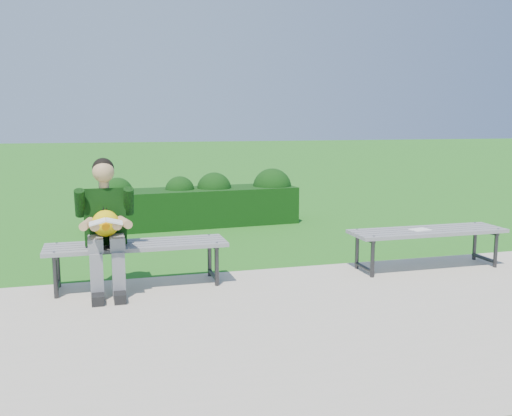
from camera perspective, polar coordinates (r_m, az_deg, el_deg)
The scene contains 7 objects.
ground at distance 6.49m, azimuth -0.37°, elevation -6.39°, with size 80.00×80.00×0.00m.
walkway at distance 4.90m, azimuth 5.14°, elevation -11.40°, with size 30.00×3.50×0.02m.
hedge at distance 9.35m, azimuth -5.35°, elevation 0.62°, with size 3.34×1.05×0.90m.
bench_left at distance 5.90m, azimuth -11.81°, elevation -3.98°, with size 1.80×0.50×0.46m.
bench_right at distance 6.78m, azimuth 16.77°, elevation -2.51°, with size 1.80×0.50×0.46m.
seated_boy at distance 5.73m, azimuth -14.82°, elevation -1.40°, with size 0.56×0.76×1.31m.
paper_sheet at distance 6.72m, azimuth 16.07°, elevation -2.09°, with size 0.25×0.20×0.01m.
Camera 1 is at (-1.65, -6.05, 1.70)m, focal length 40.00 mm.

